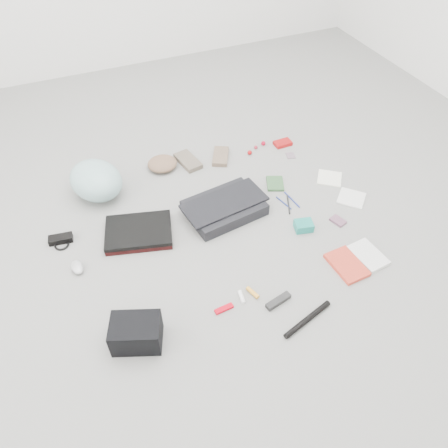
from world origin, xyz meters
name	(u,v)px	position (x,y,z in m)	size (l,w,h in m)	color
ground_plane	(224,231)	(0.00, 0.00, 0.00)	(4.00, 4.00, 0.00)	gray
messenger_bag	(224,208)	(0.06, 0.13, 0.03)	(0.38, 0.27, 0.06)	black
bag_flap	(224,202)	(0.06, 0.13, 0.07)	(0.43, 0.20, 0.01)	black
laptop_sleeve	(139,233)	(-0.40, 0.14, 0.01)	(0.32, 0.24, 0.02)	black
laptop	(138,230)	(-0.40, 0.14, 0.03)	(0.33, 0.24, 0.02)	black
bike_helmet	(96,180)	(-0.52, 0.53, 0.10)	(0.26, 0.32, 0.19)	#A4D4D4
beanie	(162,164)	(-0.13, 0.62, 0.03)	(0.17, 0.16, 0.06)	#85624B
mitten_left	(188,161)	(0.02, 0.60, 0.01)	(0.09, 0.19, 0.03)	#706354
mitten_right	(221,156)	(0.22, 0.57, 0.01)	(0.09, 0.18, 0.03)	#7E6752
power_brick	(61,239)	(-0.77, 0.25, 0.02)	(0.11, 0.05, 0.03)	black
cable_coil	(62,245)	(-0.77, 0.22, 0.01)	(0.07, 0.07, 0.01)	black
mouse	(77,267)	(-0.73, 0.04, 0.02)	(0.05, 0.09, 0.03)	#B3B4B5
camera_bag	(136,333)	(-0.56, -0.43, 0.06)	(0.20, 0.14, 0.13)	black
multitool	(224,309)	(-0.19, -0.43, 0.01)	(0.08, 0.02, 0.01)	red
toiletry_tube_white	(242,297)	(-0.09, -0.41, 0.01)	(0.02, 0.02, 0.06)	white
toiletry_tube_orange	(253,292)	(-0.04, -0.41, 0.01)	(0.02, 0.02, 0.07)	gold
u_lock	(278,301)	(0.05, -0.49, 0.01)	(0.12, 0.03, 0.02)	black
bike_pump	(307,319)	(0.12, -0.62, 0.01)	(0.02, 0.02, 0.26)	black
book_red	(347,265)	(0.44, -0.44, 0.01)	(0.13, 0.19, 0.02)	#ED432D
book_white	(368,255)	(0.57, -0.43, 0.01)	(0.12, 0.18, 0.02)	silver
notepad	(275,183)	(0.41, 0.22, 0.01)	(0.09, 0.12, 0.01)	#335B33
pen_blue	(284,203)	(0.38, 0.06, 0.00)	(0.01, 0.01, 0.12)	navy
pen_black	(289,204)	(0.40, 0.04, 0.00)	(0.01, 0.01, 0.15)	black
pen_navy	(292,200)	(0.43, 0.07, 0.00)	(0.01, 0.01, 0.14)	navy
accordion_wallet	(304,226)	(0.38, -0.14, 0.02)	(0.09, 0.07, 0.04)	teal
card_deck	(338,221)	(0.57, -0.17, 0.01)	(0.05, 0.08, 0.01)	#82546D
napkin_top	(330,178)	(0.72, 0.14, 0.00)	(0.13, 0.13, 0.01)	white
napkin_bottom	(351,198)	(0.74, -0.05, 0.00)	(0.14, 0.14, 0.01)	white
lollipop_a	(250,153)	(0.40, 0.53, 0.01)	(0.03, 0.03, 0.03)	#AC080C
lollipop_b	(256,147)	(0.46, 0.57, 0.01)	(0.02, 0.02, 0.02)	maroon
lollipop_c	(263,143)	(0.52, 0.59, 0.01)	(0.03, 0.03, 0.03)	#B00923
altoids_tin	(283,143)	(0.63, 0.54, 0.01)	(0.11, 0.07, 0.02)	#B31112
stamp_sheet	(291,155)	(0.62, 0.42, 0.00)	(0.05, 0.06, 0.00)	gray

